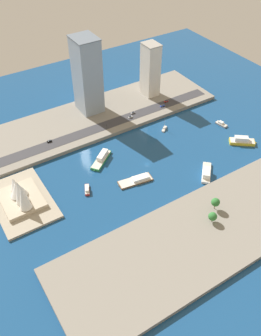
# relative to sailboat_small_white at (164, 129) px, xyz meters

# --- Properties ---
(ground_plane) EXTENTS (440.00, 440.00, 0.00)m
(ground_plane) POSITION_rel_sailboat_small_white_xyz_m (-32.53, 41.93, -1.04)
(ground_plane) COLOR navy
(quay_west) EXTENTS (70.00, 240.00, 3.48)m
(quay_west) POSITION_rel_sailboat_small_white_xyz_m (-116.45, 41.93, 0.70)
(quay_west) COLOR gray
(quay_west) RESTS_ON ground_plane
(quay_east) EXTENTS (70.00, 240.00, 3.48)m
(quay_east) POSITION_rel_sailboat_small_white_xyz_m (51.39, 41.93, 0.70)
(quay_east) COLOR gray
(quay_east) RESTS_ON ground_plane
(peninsula_point) EXTENTS (62.35, 41.36, 2.00)m
(peninsula_point) POSITION_rel_sailboat_small_white_xyz_m (-18.16, 147.57, -0.04)
(peninsula_point) COLOR #A89E89
(peninsula_point) RESTS_ON ground_plane
(road_strip) EXTENTS (12.52, 228.00, 0.15)m
(road_strip) POSITION_rel_sailboat_small_white_xyz_m (31.47, 41.93, 2.52)
(road_strip) COLOR #38383D
(road_strip) RESTS_ON quay_east
(sailboat_small_white) EXTENTS (7.62, 9.37, 12.47)m
(sailboat_small_white) POSITION_rel_sailboat_small_white_xyz_m (0.00, 0.00, 0.00)
(sailboat_small_white) COLOR white
(sailboat_small_white) RESTS_ON ground_plane
(yacht_sleek_gray) EXTENTS (13.34, 6.83, 3.63)m
(yacht_sleek_gray) POSITION_rel_sailboat_small_white_xyz_m (-23.46, -51.14, 0.26)
(yacht_sleek_gray) COLOR #999EA3
(yacht_sleek_gray) RESTS_ON ground_plane
(ferry_white_commuter) EXTENTS (22.74, 22.25, 6.15)m
(ferry_white_commuter) POSITION_rel_sailboat_small_white_xyz_m (-69.78, 8.12, 1.29)
(ferry_white_commuter) COLOR silver
(ferry_white_commuter) RESTS_ON ground_plane
(barge_flat_brown) EXTENTS (13.45, 29.55, 3.56)m
(barge_flat_brown) POSITION_rel_sailboat_small_white_xyz_m (-45.61, 60.74, 0.25)
(barge_flat_brown) COLOR brown
(barge_flat_brown) RESTS_ON ground_plane
(ferry_yellow_fast) EXTENTS (20.39, 22.84, 6.87)m
(ferry_yellow_fast) POSITION_rel_sailboat_small_white_xyz_m (-54.62, -47.37, 1.49)
(ferry_yellow_fast) COLOR yellow
(ferry_yellow_fast) RESTS_ON ground_plane
(tugboat_red) EXTENTS (12.89, 8.06, 3.82)m
(tugboat_red) POSITION_rel_sailboat_small_white_xyz_m (-33.92, 99.86, 0.43)
(tugboat_red) COLOR red
(tugboat_red) RESTS_ON ground_plane
(ferry_green_doubledeck) EXTENTS (22.86, 26.43, 5.83)m
(ferry_green_doubledeck) POSITION_rel_sailboat_small_white_xyz_m (-7.57, 72.41, 1.07)
(ferry_green_doubledeck) COLOR #2D8C4C
(ferry_green_doubledeck) RESTS_ON ground_plane
(tower_tall_glass) EXTENTS (26.09, 21.94, 73.72)m
(tower_tall_glass) POSITION_rel_sailboat_small_white_xyz_m (65.34, 45.45, 39.34)
(tower_tall_glass) COLOR #8C9EB2
(tower_tall_glass) RESTS_ON quay_east
(hotel_broad_white) EXTENTS (18.16, 14.91, 55.12)m
(hotel_broad_white) POSITION_rel_sailboat_small_white_xyz_m (57.89, -22.29, 30.03)
(hotel_broad_white) COLOR silver
(hotel_broad_white) RESTS_ON quay_east
(van_white) EXTENTS (2.02, 4.31, 1.65)m
(van_white) POSITION_rel_sailboat_small_white_xyz_m (29.72, 19.62, 3.40)
(van_white) COLOR black
(van_white) RESTS_ON road_strip
(sedan_silver) EXTENTS (2.10, 4.64, 1.59)m
(sedan_silver) POSITION_rel_sailboat_small_white_xyz_m (34.94, 13.51, 3.38)
(sedan_silver) COLOR black
(sedan_silver) RESTS_ON road_strip
(suv_black) EXTENTS (1.85, 4.36, 1.63)m
(suv_black) POSITION_rel_sailboat_small_white_xyz_m (35.89, 101.86, 3.39)
(suv_black) COLOR black
(suv_black) RESTS_ON road_strip
(pickup_red) EXTENTS (1.91, 4.38, 1.68)m
(pickup_red) POSITION_rel_sailboat_small_white_xyz_m (34.63, -27.58, 3.41)
(pickup_red) COLOR black
(pickup_red) RESTS_ON road_strip
(hatchback_blue) EXTENTS (2.06, 5.04, 1.63)m
(hatchback_blue) POSITION_rel_sailboat_small_white_xyz_m (29.74, -18.97, 3.38)
(hatchback_blue) COLOR black
(hatchback_blue) RESTS_ON road_strip
(traffic_light_waterfront) EXTENTS (0.36, 0.36, 6.50)m
(traffic_light_waterfront) POSITION_rel_sailboat_small_white_xyz_m (23.89, 49.44, 6.78)
(traffic_light_waterfront) COLOR black
(traffic_light_waterfront) RESTS_ON quay_east
(opera_landmark) EXTENTS (34.76, 29.41, 21.84)m
(opera_landmark) POSITION_rel_sailboat_small_white_xyz_m (-18.97, 147.57, 8.47)
(opera_landmark) COLOR #BCAD93
(opera_landmark) RESTS_ON peninsula_point
(park_tree_cluster) EXTENTS (14.57, 16.15, 9.93)m
(park_tree_cluster) POSITION_rel_sailboat_small_white_xyz_m (-107.51, 35.10, 8.42)
(park_tree_cluster) COLOR brown
(park_tree_cluster) RESTS_ON quay_west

